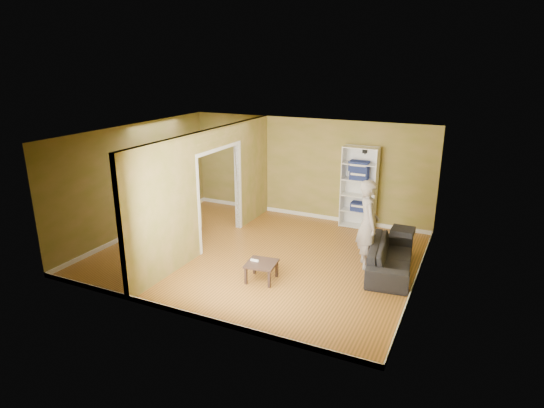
{
  "coord_description": "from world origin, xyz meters",
  "views": [
    {
      "loc": [
        4.07,
        -8.03,
        4.0
      ],
      "look_at": [
        0.2,
        0.2,
        1.1
      ],
      "focal_mm": 30.0,
      "sensor_mm": 36.0,
      "label": 1
    }
  ],
  "objects_px": {
    "coffee_table": "(261,265)",
    "chair_near": "(166,219)",
    "person": "(369,217)",
    "chair_far": "(193,206)",
    "bookshelf": "(360,187)",
    "dining_table": "(175,205)",
    "sofa": "(391,253)",
    "chair_left": "(149,208)"
  },
  "relations": [
    {
      "from": "person",
      "to": "coffee_table",
      "type": "bearing_deg",
      "value": 107.6
    },
    {
      "from": "chair_left",
      "to": "chair_far",
      "type": "xyz_separation_m",
      "value": [
        0.91,
        0.61,
        -0.02
      ]
    },
    {
      "from": "chair_near",
      "to": "chair_far",
      "type": "relative_size",
      "value": 1.0
    },
    {
      "from": "coffee_table",
      "to": "sofa",
      "type": "bearing_deg",
      "value": 34.48
    },
    {
      "from": "bookshelf",
      "to": "chair_far",
      "type": "bearing_deg",
      "value": -158.24
    },
    {
      "from": "person",
      "to": "chair_left",
      "type": "bearing_deg",
      "value": 64.75
    },
    {
      "from": "bookshelf",
      "to": "chair_near",
      "type": "height_order",
      "value": "bookshelf"
    },
    {
      "from": "coffee_table",
      "to": "dining_table",
      "type": "bearing_deg",
      "value": 153.16
    },
    {
      "from": "dining_table",
      "to": "chair_far",
      "type": "bearing_deg",
      "value": 76.92
    },
    {
      "from": "chair_left",
      "to": "chair_near",
      "type": "distance_m",
      "value": 1.02
    },
    {
      "from": "bookshelf",
      "to": "coffee_table",
      "type": "height_order",
      "value": "bookshelf"
    },
    {
      "from": "dining_table",
      "to": "bookshelf",
      "type": "bearing_deg",
      "value": 27.65
    },
    {
      "from": "sofa",
      "to": "chair_near",
      "type": "height_order",
      "value": "chair_near"
    },
    {
      "from": "bookshelf",
      "to": "sofa",
      "type": "bearing_deg",
      "value": -60.72
    },
    {
      "from": "coffee_table",
      "to": "chair_near",
      "type": "relative_size",
      "value": 0.64
    },
    {
      "from": "coffee_table",
      "to": "dining_table",
      "type": "distance_m",
      "value": 3.53
    },
    {
      "from": "chair_left",
      "to": "sofa",
      "type": "bearing_deg",
      "value": 72.46
    },
    {
      "from": "sofa",
      "to": "chair_near",
      "type": "xyz_separation_m",
      "value": [
        -5.13,
        -0.4,
        0.05
      ]
    },
    {
      "from": "bookshelf",
      "to": "coffee_table",
      "type": "distance_m",
      "value": 3.85
    },
    {
      "from": "bookshelf",
      "to": "chair_left",
      "type": "xyz_separation_m",
      "value": [
        -4.79,
        -2.16,
        -0.56
      ]
    },
    {
      "from": "person",
      "to": "chair_far",
      "type": "distance_m",
      "value": 4.72
    },
    {
      "from": "chair_left",
      "to": "chair_far",
      "type": "relative_size",
      "value": 1.05
    },
    {
      "from": "person",
      "to": "chair_far",
      "type": "height_order",
      "value": "person"
    },
    {
      "from": "sofa",
      "to": "chair_left",
      "type": "relative_size",
      "value": 2.22
    },
    {
      "from": "coffee_table",
      "to": "dining_table",
      "type": "height_order",
      "value": "dining_table"
    },
    {
      "from": "coffee_table",
      "to": "chair_left",
      "type": "height_order",
      "value": "chair_left"
    },
    {
      "from": "bookshelf",
      "to": "dining_table",
      "type": "height_order",
      "value": "bookshelf"
    },
    {
      "from": "coffee_table",
      "to": "chair_near",
      "type": "bearing_deg",
      "value": 160.68
    },
    {
      "from": "sofa",
      "to": "chair_far",
      "type": "bearing_deg",
      "value": 75.4
    },
    {
      "from": "sofa",
      "to": "person",
      "type": "bearing_deg",
      "value": 80.27
    },
    {
      "from": "coffee_table",
      "to": "chair_far",
      "type": "xyz_separation_m",
      "value": [
        -3.01,
        2.14,
        0.12
      ]
    },
    {
      "from": "chair_near",
      "to": "chair_far",
      "type": "xyz_separation_m",
      "value": [
        0.0,
        1.08,
        0.0
      ]
    },
    {
      "from": "person",
      "to": "chair_far",
      "type": "relative_size",
      "value": 2.44
    },
    {
      "from": "sofa",
      "to": "person",
      "type": "relative_size",
      "value": 0.95
    },
    {
      "from": "sofa",
      "to": "person",
      "type": "xyz_separation_m",
      "value": [
        -0.49,
        0.02,
        0.67
      ]
    },
    {
      "from": "sofa",
      "to": "chair_left",
      "type": "distance_m",
      "value": 6.04
    },
    {
      "from": "bookshelf",
      "to": "chair_near",
      "type": "bearing_deg",
      "value": -145.86
    },
    {
      "from": "sofa",
      "to": "chair_far",
      "type": "height_order",
      "value": "chair_far"
    },
    {
      "from": "person",
      "to": "sofa",
      "type": "bearing_deg",
      "value": -117.43
    },
    {
      "from": "person",
      "to": "dining_table",
      "type": "xyz_separation_m",
      "value": [
        -4.76,
        0.11,
        -0.45
      ]
    },
    {
      "from": "dining_table",
      "to": "chair_near",
      "type": "bearing_deg",
      "value": -76.66
    },
    {
      "from": "chair_far",
      "to": "chair_near",
      "type": "bearing_deg",
      "value": 101.64
    }
  ]
}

